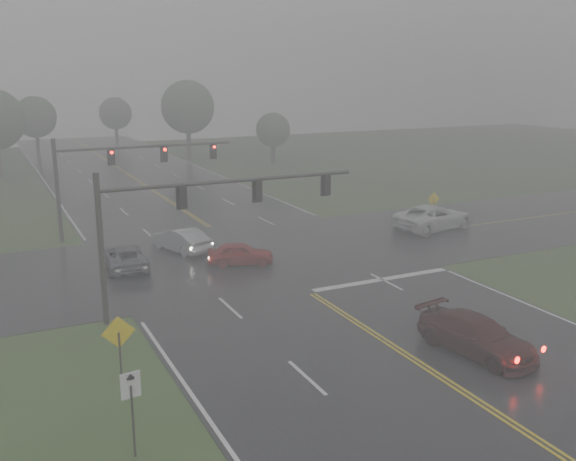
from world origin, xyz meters
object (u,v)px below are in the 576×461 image
sedan_red (241,265)px  sedan_silver (181,251)px  signal_gantry_far (114,167)px  sedan_maroon (475,353)px  pickup_white (433,229)px  car_grey (126,268)px  signal_gantry_near (186,211)px

sedan_red → sedan_silver: size_ratio=0.86×
sedan_silver → signal_gantry_far: size_ratio=0.37×
sedan_maroon → sedan_red: (-4.01, 15.49, 0.00)m
sedan_red → signal_gantry_far: bearing=46.8°
sedan_red → signal_gantry_far: size_ratio=0.32×
sedan_silver → pickup_white: (17.99, -2.32, 0.00)m
car_grey → sedan_maroon: bearing=123.4°
pickup_white → signal_gantry_near: (-20.56, -7.78, 4.83)m
sedan_maroon → signal_gantry_near: (-8.91, 9.71, 4.83)m
sedan_maroon → signal_gantry_near: 14.03m
car_grey → pickup_white: pickup_white is taller
car_grey → signal_gantry_near: signal_gantry_near is taller
car_grey → signal_gantry_near: size_ratio=0.38×
sedan_silver → signal_gantry_near: (-2.57, -10.10, 4.83)m
sedan_red → car_grey: bearing=90.5°
signal_gantry_far → pickup_white: bearing=-21.0°
sedan_red → signal_gantry_near: 8.99m
car_grey → pickup_white: bearing=-177.3°
sedan_maroon → signal_gantry_near: size_ratio=0.41×
sedan_maroon → car_grey: 20.45m
signal_gantry_near → signal_gantry_far: size_ratio=1.04×
sedan_red → signal_gantry_far: 12.16m
sedan_red → sedan_silver: (-2.33, 4.31, 0.00)m
signal_gantry_near → signal_gantry_far: signal_gantry_near is taller
car_grey → sedan_red: bearing=163.9°
sedan_silver → signal_gantry_near: 11.48m
car_grey → signal_gantry_far: (1.20, 7.75, 4.82)m
sedan_red → car_grey: 6.64m
sedan_maroon → pickup_white: (11.65, 17.48, 0.00)m
sedan_maroon → car_grey: bearing=110.5°
pickup_white → signal_gantry_far: size_ratio=0.52×
sedan_maroon → pickup_white: pickup_white is taller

